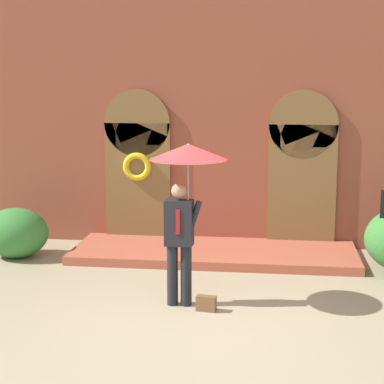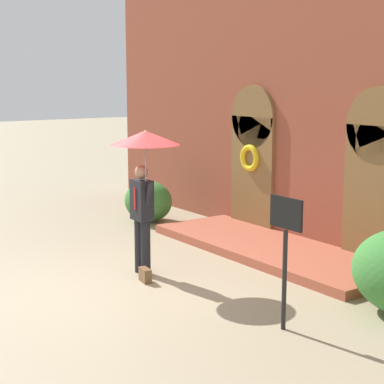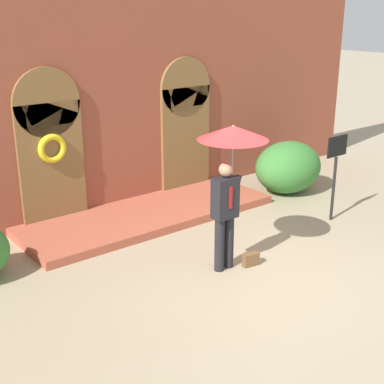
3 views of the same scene
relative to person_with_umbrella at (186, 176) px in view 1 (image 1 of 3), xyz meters
The scene contains 5 objects.
ground_plane 1.98m from the person_with_umbrella, 70.50° to the right, with size 80.00×80.00×0.00m, color tan.
building_facade 3.76m from the person_with_umbrella, 87.43° to the left, with size 14.00×2.30×5.60m.
person_with_umbrella is the anchor object (origin of this frame).
handbag 1.84m from the person_with_umbrella, 32.20° to the right, with size 0.28×0.12×0.22m, color brown.
shrub_left 4.31m from the person_with_umbrella, 148.56° to the left, with size 1.22×1.01×0.92m, color #387A33.
Camera 1 is at (1.06, -8.36, 3.27)m, focal length 60.00 mm.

